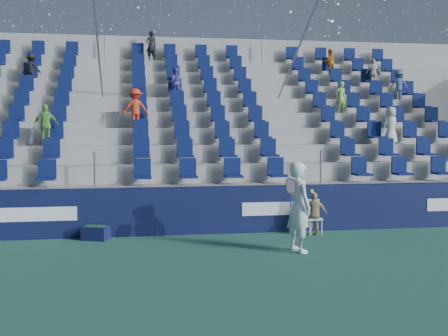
% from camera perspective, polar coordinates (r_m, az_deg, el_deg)
% --- Properties ---
extents(ground, '(70.00, 70.00, 0.00)m').
position_cam_1_polar(ground, '(11.46, 1.31, -9.50)').
color(ground, '#2A634D').
rests_on(ground, ground).
extents(sponsor_wall, '(24.00, 0.32, 1.20)m').
position_cam_1_polar(sponsor_wall, '(14.40, -1.00, -4.28)').
color(sponsor_wall, '#10143A').
rests_on(sponsor_wall, ground).
extents(grandstand, '(24.00, 8.17, 6.63)m').
position_cam_1_polar(grandstand, '(19.31, -3.22, 2.38)').
color(grandstand, '#9A9A95').
rests_on(grandstand, ground).
extents(tennis_player, '(0.73, 0.83, 1.97)m').
position_cam_1_polar(tennis_player, '(12.31, 7.58, -3.91)').
color(tennis_player, white).
rests_on(tennis_player, ground).
extents(line_judge_chair, '(0.40, 0.41, 0.88)m').
position_cam_1_polar(line_judge_chair, '(14.49, 9.01, -4.67)').
color(line_judge_chair, white).
rests_on(line_judge_chair, ground).
extents(line_judge, '(0.68, 0.40, 1.08)m').
position_cam_1_polar(line_judge, '(14.36, 9.19, -4.60)').
color(line_judge, tan).
rests_on(line_judge, ground).
extents(ball_bin, '(0.71, 0.59, 0.34)m').
position_cam_1_polar(ball_bin, '(13.95, -12.90, -6.38)').
color(ball_bin, '#11153E').
rests_on(ball_bin, ground).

